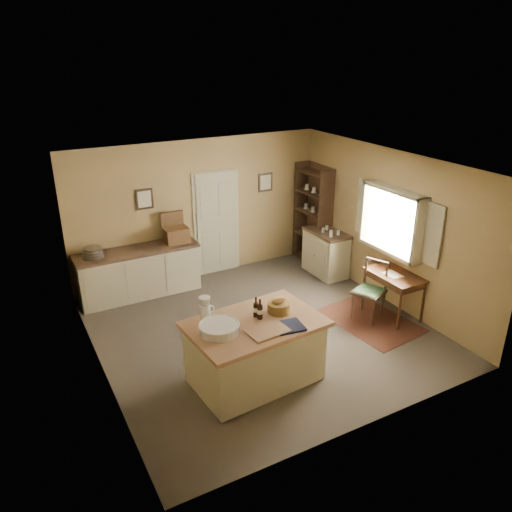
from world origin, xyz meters
The scene contains 16 objects.
ground centered at (0.00, 0.00, 0.00)m, with size 5.00×5.00×0.00m, color #4D433B.
wall_back centered at (0.00, 2.50, 1.35)m, with size 5.00×0.10×2.70m, color #9C7F4E.
wall_front centered at (0.00, -2.50, 1.35)m, with size 5.00×0.10×2.70m, color #9C7F4E.
wall_left centered at (-2.50, 0.00, 1.35)m, with size 0.10×5.00×2.70m, color #9C7F4E.
wall_right centered at (2.50, 0.00, 1.35)m, with size 0.10×5.00×2.70m, color #9C7F4E.
ceiling centered at (0.00, 0.00, 2.70)m, with size 5.00×5.00×0.00m, color silver.
door centered at (0.35, 2.47, 1.05)m, with size 0.97×0.06×2.11m, color #ACAA8F.
framed_prints centered at (0.20, 2.48, 1.72)m, with size 2.82×0.02×0.38m.
window centered at (2.42, -0.20, 1.55)m, with size 0.25×1.99×1.12m.
work_island centered at (-0.71, -1.06, 0.48)m, with size 1.85×1.28×1.20m.
sideboard centered at (-1.34, 2.20, 0.48)m, with size 2.20×0.63×1.18m.
rug centered at (1.75, -0.58, 0.00)m, with size 1.10×1.60×0.01m, color #432115.
writing_desk centered at (2.20, -0.58, 0.67)m, with size 0.59×0.96×0.82m.
desk_chair centered at (1.76, -0.48, 0.49)m, with size 0.46×0.46×0.98m, color #312016, non-canonical shape.
right_cabinet centered at (2.20, 1.34, 0.46)m, with size 0.54×0.97×0.99m.
shelving_unit centered at (2.35, 2.00, 1.03)m, with size 0.35×0.93×2.06m.
Camera 1 is at (-3.41, -6.08, 4.26)m, focal length 35.00 mm.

